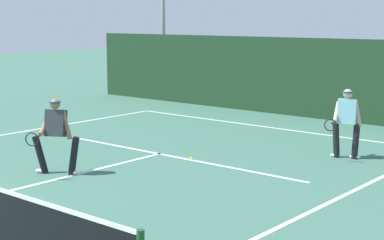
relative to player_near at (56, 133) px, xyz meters
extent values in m
cube|color=white|center=(0.37, 7.76, -0.90)|extent=(10.33, 0.10, 0.01)
cube|color=white|center=(0.37, 2.86, -0.90)|extent=(8.42, 0.10, 0.01)
cube|color=white|center=(0.37, -0.28, -0.90)|extent=(0.10, 6.40, 0.01)
cylinder|color=black|center=(0.33, 0.20, -0.49)|extent=(0.31, 0.27, 0.84)
cylinder|color=black|center=(-0.33, -0.18, -0.49)|extent=(0.37, 0.30, 0.83)
ellipsoid|color=white|center=(0.33, 0.20, -0.86)|extent=(0.28, 0.23, 0.09)
ellipsoid|color=white|center=(-0.33, -0.18, -0.86)|extent=(0.28, 0.23, 0.09)
cube|color=#2D3338|center=(0.00, 0.01, 0.21)|extent=(0.54, 0.51, 0.61)
cylinder|color=#9E704C|center=(0.20, 0.13, 0.18)|extent=(0.26, 0.20, 0.64)
cylinder|color=#9E704C|center=(-0.21, -0.11, 0.18)|extent=(0.37, 0.55, 0.43)
sphere|color=#9E704C|center=(0.00, 0.01, 0.62)|extent=(0.22, 0.22, 0.22)
cylinder|color=#19478C|center=(0.00, 0.01, 0.66)|extent=(0.33, 0.33, 0.04)
cylinder|color=black|center=(-0.12, -0.35, -0.04)|extent=(0.16, 0.24, 0.03)
torus|color=black|center=(0.05, -0.64, -0.04)|extent=(0.27, 0.17, 0.29)
cylinder|color=black|center=(4.33, 5.49, -0.48)|extent=(0.23, 0.20, 0.85)
cylinder|color=black|center=(3.90, 5.34, -0.48)|extent=(0.24, 0.21, 0.85)
ellipsoid|color=white|center=(4.33, 5.49, -0.86)|extent=(0.28, 0.19, 0.09)
ellipsoid|color=white|center=(3.90, 5.34, -0.86)|extent=(0.28, 0.19, 0.09)
cube|color=#8CCCE0|center=(4.12, 5.42, 0.23)|extent=(0.50, 0.39, 0.60)
cylinder|color=tan|center=(4.34, 5.49, 0.21)|extent=(0.24, 0.17, 0.65)
cylinder|color=tan|center=(3.89, 5.34, 0.21)|extent=(0.28, 0.57, 0.47)
sphere|color=tan|center=(4.12, 5.42, 0.66)|extent=(0.23, 0.23, 0.23)
cylinder|color=#19478C|center=(4.12, 5.42, 0.70)|extent=(0.31, 0.31, 0.04)
cylinder|color=black|center=(3.92, 5.08, -0.02)|extent=(0.11, 0.26, 0.03)
torus|color=black|center=(4.03, 4.76, -0.02)|extent=(0.29, 0.12, 0.29)
sphere|color=#D1E033|center=(1.38, 2.89, -0.87)|extent=(0.07, 0.07, 0.07)
cube|color=#1C3A21|center=(0.37, 10.25, 0.43)|extent=(19.82, 0.12, 2.67)
cylinder|color=#9EA39E|center=(-7.65, 11.79, 2.49)|extent=(0.18, 0.18, 6.79)
camera|label=1|loc=(10.54, -8.05, 2.45)|focal=57.45mm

